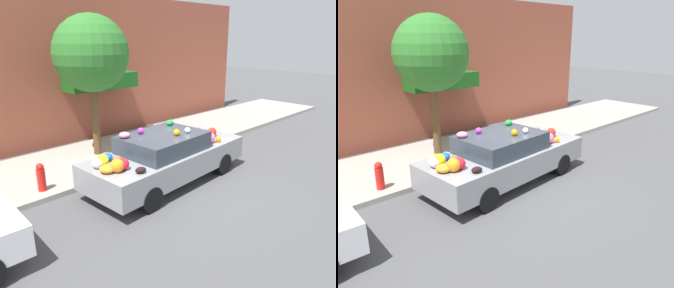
% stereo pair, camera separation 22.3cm
% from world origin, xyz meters
% --- Properties ---
extents(ground_plane, '(60.00, 60.00, 0.00)m').
position_xyz_m(ground_plane, '(0.00, 0.00, 0.00)').
color(ground_plane, '#4C4C4F').
extents(sidewalk_curb, '(24.00, 3.20, 0.13)m').
position_xyz_m(sidewalk_curb, '(0.00, 2.70, 0.07)').
color(sidewalk_curb, '#9E998E').
rests_on(sidewalk_curb, ground).
extents(building_facade, '(18.00, 1.20, 5.14)m').
position_xyz_m(building_facade, '(0.04, 4.92, 2.55)').
color(building_facade, '#9E4C38').
rests_on(building_facade, ground).
extents(street_tree, '(2.24, 2.24, 4.21)m').
position_xyz_m(street_tree, '(-0.34, 2.85, 3.20)').
color(street_tree, brown).
rests_on(street_tree, sidewalk_curb).
extents(fire_hydrant, '(0.20, 0.20, 0.70)m').
position_xyz_m(fire_hydrant, '(-2.76, 1.52, 0.48)').
color(fire_hydrant, red).
rests_on(fire_hydrant, sidewalk_curb).
extents(art_car, '(4.70, 2.03, 1.52)m').
position_xyz_m(art_car, '(-0.06, -0.02, 0.72)').
color(art_car, gray).
rests_on(art_car, ground).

